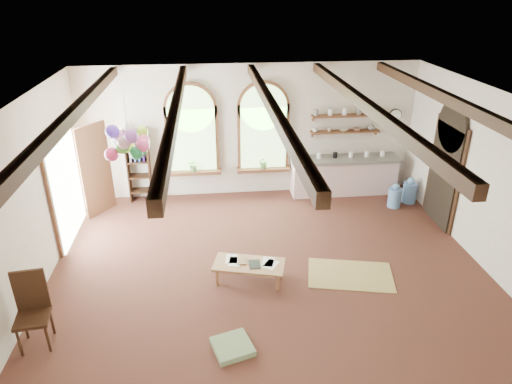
{
  "coord_description": "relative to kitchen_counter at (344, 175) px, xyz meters",
  "views": [
    {
      "loc": [
        -1.0,
        -7.0,
        4.91
      ],
      "look_at": [
        -0.18,
        0.6,
        1.34
      ],
      "focal_mm": 32.0,
      "sensor_mm": 36.0,
      "label": 1
    }
  ],
  "objects": [
    {
      "name": "floor",
      "position": [
        -2.3,
        -3.2,
        -0.48
      ],
      "size": [
        8.0,
        8.0,
        0.0
      ],
      "primitive_type": "plane",
      "color": "#4D291F",
      "rests_on": "ground"
    },
    {
      "name": "ceiling_beams",
      "position": [
        -2.3,
        -3.2,
        2.62
      ],
      "size": [
        6.2,
        6.8,
        0.18
      ],
      "primitive_type": null,
      "color": "#321D10",
      "rests_on": "ceiling"
    },
    {
      "name": "window_left",
      "position": [
        -3.7,
        0.23,
        1.16
      ],
      "size": [
        1.3,
        0.28,
        2.2
      ],
      "color": "brown",
      "rests_on": "floor"
    },
    {
      "name": "window_right",
      "position": [
        -2.0,
        0.23,
        1.16
      ],
      "size": [
        1.3,
        0.28,
        2.2
      ],
      "color": "brown",
      "rests_on": "floor"
    },
    {
      "name": "left_doorway",
      "position": [
        -6.25,
        -1.4,
        0.67
      ],
      "size": [
        0.1,
        1.9,
        2.5
      ],
      "primitive_type": "cube",
      "color": "brown",
      "rests_on": "floor"
    },
    {
      "name": "right_doorway",
      "position": [
        1.65,
        -1.7,
        0.62
      ],
      "size": [
        0.1,
        1.3,
        2.4
      ],
      "primitive_type": "cube",
      "color": "black",
      "rests_on": "floor"
    },
    {
      "name": "kitchen_counter",
      "position": [
        0.0,
        0.0,
        0.0
      ],
      "size": [
        2.68,
        0.62,
        0.94
      ],
      "color": "beige",
      "rests_on": "floor"
    },
    {
      "name": "wall_shelf_lower",
      "position": [
        0.0,
        0.18,
        1.07
      ],
      "size": [
        1.7,
        0.24,
        0.04
      ],
      "primitive_type": "cube",
      "color": "brown",
      "rests_on": "wall_back"
    },
    {
      "name": "wall_shelf_upper",
      "position": [
        0.0,
        0.18,
        1.47
      ],
      "size": [
        1.7,
        0.24,
        0.04
      ],
      "primitive_type": "cube",
      "color": "brown",
      "rests_on": "wall_back"
    },
    {
      "name": "wall_clock",
      "position": [
        1.25,
        0.25,
        1.42
      ],
      "size": [
        0.32,
        0.04,
        0.32
      ],
      "primitive_type": "cylinder",
      "rotation": [
        1.57,
        0.0,
        0.0
      ],
      "color": "black",
      "rests_on": "wall_back"
    },
    {
      "name": "bookshelf",
      "position": [
        -5.0,
        0.12,
        0.42
      ],
      "size": [
        0.53,
        0.32,
        1.8
      ],
      "color": "#321D10",
      "rests_on": "floor"
    },
    {
      "name": "coffee_table",
      "position": [
        -2.7,
        -3.46,
        -0.16
      ],
      "size": [
        1.35,
        0.87,
        0.35
      ],
      "color": "#A67E4C",
      "rests_on": "floor"
    },
    {
      "name": "side_chair",
      "position": [
        -5.95,
        -4.68,
        -0.14
      ],
      "size": [
        0.52,
        0.52,
        1.17
      ],
      "color": "#321D10",
      "rests_on": "floor"
    },
    {
      "name": "floor_mat",
      "position": [
        -0.84,
        -3.51,
        -0.47
      ],
      "size": [
        1.69,
        1.25,
        0.02
      ],
      "primitive_type": "cube",
      "rotation": [
        0.0,
        0.0,
        -0.22
      ],
      "color": "tan",
      "rests_on": "floor"
    },
    {
      "name": "floor_cushion",
      "position": [
        -3.1,
        -5.12,
        -0.43
      ],
      "size": [
        0.67,
        0.67,
        0.09
      ],
      "primitive_type": "cube",
      "rotation": [
        0.0,
        0.0,
        0.29
      ],
      "color": "#708B60",
      "rests_on": "floor"
    },
    {
      "name": "water_jug_a",
      "position": [
        1.45,
        -0.7,
        -0.2
      ],
      "size": [
        0.33,
        0.33,
        0.64
      ],
      "color": "#5D8EC9",
      "rests_on": "floor"
    },
    {
      "name": "water_jug_b",
      "position": [
        1.0,
        -0.9,
        -0.22
      ],
      "size": [
        0.31,
        0.31,
        0.6
      ],
      "color": "#5D8EC9",
      "rests_on": "floor"
    },
    {
      "name": "balloon_cluster",
      "position": [
        -4.71,
        -2.4,
        1.86
      ],
      "size": [
        0.77,
        0.84,
        1.15
      ],
      "color": "white",
      "rests_on": "floor"
    },
    {
      "name": "table_book",
      "position": [
        -2.89,
        -3.37,
        -0.11
      ],
      "size": [
        0.19,
        0.25,
        0.02
      ],
      "primitive_type": "imported",
      "rotation": [
        0.0,
        0.0,
        -0.13
      ],
      "color": "olive",
      "rests_on": "coffee_table"
    },
    {
      "name": "tablet",
      "position": [
        -2.6,
        -3.5,
        -0.12
      ],
      "size": [
        0.21,
        0.29,
        0.01
      ],
      "primitive_type": "cube",
      "rotation": [
        0.0,
        0.0,
        -0.04
      ],
      "color": "black",
      "rests_on": "coffee_table"
    },
    {
      "name": "potted_plant_left",
      "position": [
        -3.7,
        0.12,
        0.37
      ],
      "size": [
        0.27,
        0.23,
        0.3
      ],
      "primitive_type": "imported",
      "color": "#598C4C",
      "rests_on": "window_left"
    },
    {
      "name": "potted_plant_right",
      "position": [
        -2.0,
        0.12,
        0.37
      ],
      "size": [
        0.27,
        0.23,
        0.3
      ],
      "primitive_type": "imported",
      "color": "#598C4C",
      "rests_on": "window_right"
    },
    {
      "name": "shelf_cup_a",
      "position": [
        -0.75,
        0.18,
        1.14
      ],
      "size": [
        0.12,
        0.1,
        0.1
      ],
      "primitive_type": "imported",
      "color": "white",
      "rests_on": "wall_shelf_lower"
    },
    {
      "name": "shelf_cup_b",
      "position": [
        -0.4,
        0.18,
        1.14
      ],
      "size": [
        0.1,
        0.1,
        0.09
      ],
      "primitive_type": "imported",
      "color": "beige",
      "rests_on": "wall_shelf_lower"
    },
    {
      "name": "shelf_bowl_a",
      "position": [
        -0.05,
        0.18,
        1.12
      ],
      "size": [
        0.22,
        0.22,
        0.05
      ],
      "primitive_type": "imported",
      "color": "beige",
      "rests_on": "wall_shelf_lower"
    },
    {
      "name": "shelf_bowl_b",
      "position": [
        0.3,
        0.18,
        1.12
      ],
      "size": [
        0.2,
        0.2,
        0.06
      ],
      "primitive_type": "imported",
      "color": "#8C664C",
      "rests_on": "wall_shelf_lower"
    },
    {
      "name": "shelf_vase",
      "position": [
        0.65,
        0.18,
        1.19
      ],
      "size": [
        0.18,
        0.18,
        0.19
      ],
      "primitive_type": "imported",
      "color": "slate",
      "rests_on": "wall_shelf_lower"
    }
  ]
}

